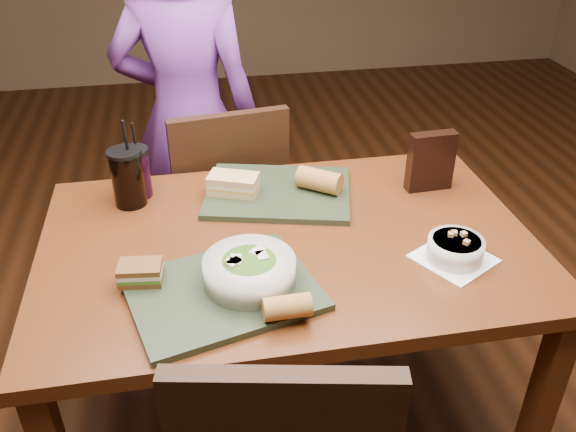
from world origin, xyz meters
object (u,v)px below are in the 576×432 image
(salad_bowl, at_px, (249,269))
(chair_far, at_px, (231,208))
(diner, at_px, (188,119))
(soup_bowl, at_px, (455,249))
(sandwich_far, at_px, (233,184))
(baguette_near, at_px, (287,307))
(cup_cola, at_px, (128,177))
(baguette_far, at_px, (319,180))
(dining_table, at_px, (288,266))
(cup_berry, at_px, (136,172))
(tray_far, at_px, (278,192))
(sandwich_near, at_px, (141,272))
(tray_near, at_px, (223,292))
(chip_bag, at_px, (431,161))

(salad_bowl, bearing_deg, chair_far, 88.25)
(salad_bowl, bearing_deg, diner, 95.36)
(soup_bowl, height_order, sandwich_far, sandwich_far)
(baguette_near, bearing_deg, cup_cola, 121.00)
(diner, distance_m, cup_cola, 0.64)
(baguette_far, bearing_deg, dining_table, -122.21)
(chair_far, bearing_deg, cup_berry, -136.61)
(dining_table, height_order, tray_far, tray_far)
(sandwich_far, bearing_deg, cup_cola, 175.93)
(cup_cola, bearing_deg, tray_far, -3.89)
(dining_table, height_order, chair_far, chair_far)
(sandwich_near, bearing_deg, salad_bowl, -11.34)
(tray_near, relative_size, tray_far, 1.00)
(chair_far, bearing_deg, baguette_far, -57.84)
(dining_table, bearing_deg, soup_bowl, -23.11)
(chip_bag, bearing_deg, cup_cola, 172.54)
(tray_far, xyz_separation_m, soup_bowl, (0.38, -0.40, 0.02))
(tray_far, distance_m, baguette_near, 0.56)
(chair_far, relative_size, tray_far, 2.18)
(soup_bowl, distance_m, cup_berry, 0.92)
(sandwich_far, distance_m, chip_bag, 0.59)
(chair_far, relative_size, salad_bowl, 4.23)
(sandwich_far, relative_size, baguette_far, 1.24)
(salad_bowl, relative_size, sandwich_far, 1.34)
(dining_table, height_order, diner, diner)
(cup_cola, bearing_deg, salad_bowl, -57.40)
(baguette_far, bearing_deg, sandwich_far, 173.03)
(salad_bowl, xyz_separation_m, sandwich_far, (0.01, 0.43, -0.01))
(dining_table, relative_size, chip_bag, 7.20)
(soup_bowl, relative_size, chip_bag, 1.28)
(dining_table, relative_size, tray_far, 3.10)
(sandwich_near, distance_m, chip_bag, 0.91)
(sandwich_near, height_order, baguette_near, baguette_near)
(soup_bowl, xyz_separation_m, baguette_far, (-0.26, 0.38, 0.02))
(baguette_far, height_order, cup_berry, cup_berry)
(sandwich_near, bearing_deg, soup_bowl, -2.17)
(baguette_far, xyz_separation_m, cup_berry, (-0.53, 0.10, 0.03))
(tray_far, distance_m, sandwich_far, 0.14)
(dining_table, relative_size, baguette_near, 12.39)
(baguette_far, relative_size, cup_berry, 0.55)
(sandwich_near, relative_size, cup_berry, 0.46)
(chip_bag, bearing_deg, baguette_far, 174.13)
(diner, height_order, sandwich_near, diner)
(baguette_far, bearing_deg, tray_near, -127.98)
(dining_table, distance_m, chair_far, 0.61)
(baguette_far, bearing_deg, chip_bag, -2.85)
(chair_far, height_order, soup_bowl, chair_far)
(salad_bowl, bearing_deg, tray_near, -166.78)
(diner, xyz_separation_m, sandwich_near, (-0.15, -1.01, 0.04))
(sandwich_near, height_order, cup_cola, cup_cola)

